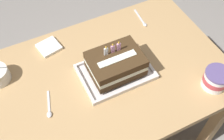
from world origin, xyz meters
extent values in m
plane|color=gray|center=(0.00, 0.00, 0.00)|extent=(8.00, 8.00, 0.00)
cube|color=tan|center=(0.00, 0.00, 0.68)|extent=(1.19, 0.79, 0.04)
cube|color=tan|center=(0.53, -0.34, 0.33)|extent=(0.06, 0.06, 0.67)
cube|color=tan|center=(-0.53, 0.34, 0.33)|extent=(0.06, 0.06, 0.67)
cube|color=tan|center=(0.53, 0.34, 0.33)|extent=(0.06, 0.06, 0.67)
cube|color=silver|center=(0.03, -0.01, 0.71)|extent=(0.34, 0.24, 0.01)
cube|color=silver|center=(0.03, -0.13, 0.72)|extent=(0.34, 0.01, 0.02)
cube|color=silver|center=(0.03, 0.11, 0.72)|extent=(0.34, 0.01, 0.02)
cube|color=silver|center=(-0.13, -0.01, 0.72)|extent=(0.01, 0.22, 0.02)
cube|color=silver|center=(0.20, -0.01, 0.72)|extent=(0.01, 0.22, 0.02)
cube|color=#3E2B17|center=(0.03, -0.01, 0.75)|extent=(0.25, 0.19, 0.04)
cube|color=silver|center=(0.03, -0.01, 0.78)|extent=(0.25, 0.18, 0.03)
cube|color=#3E2B17|center=(0.03, -0.01, 0.81)|extent=(0.25, 0.19, 0.04)
cube|color=silver|center=(0.03, -0.02, 0.83)|extent=(0.19, 0.03, 0.00)
cube|color=white|center=(0.00, 0.02, 0.85)|extent=(0.02, 0.01, 0.04)
ellipsoid|color=yellow|center=(0.00, 0.02, 0.88)|extent=(0.01, 0.01, 0.01)
cube|color=#E099C6|center=(0.03, 0.02, 0.85)|extent=(0.02, 0.01, 0.04)
ellipsoid|color=yellow|center=(0.03, 0.02, 0.88)|extent=(0.01, 0.01, 0.01)
cube|color=#E099C6|center=(0.06, 0.02, 0.85)|extent=(0.02, 0.01, 0.04)
ellipsoid|color=yellow|center=(0.06, 0.02, 0.88)|extent=(0.01, 0.01, 0.01)
cylinder|color=white|center=(0.42, -0.27, 0.75)|extent=(0.12, 0.12, 0.09)
cylinder|color=#B23D47|center=(0.42, -0.27, 0.75)|extent=(0.12, 0.12, 0.03)
cylinder|color=#5C4D83|center=(0.42, -0.27, 0.79)|extent=(0.12, 0.12, 0.01)
ellipsoid|color=silver|center=(-0.33, -0.09, 0.71)|extent=(0.03, 0.04, 0.01)
cube|color=silver|center=(-0.31, -0.02, 0.70)|extent=(0.04, 0.11, 0.00)
ellipsoid|color=silver|center=(0.33, 0.22, 0.71)|extent=(0.02, 0.03, 0.01)
cube|color=silver|center=(0.34, 0.29, 0.70)|extent=(0.02, 0.13, 0.00)
cube|color=white|center=(-0.21, 0.29, 0.71)|extent=(0.13, 0.12, 0.02)
camera|label=1|loc=(-0.33, -0.71, 1.79)|focal=44.06mm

